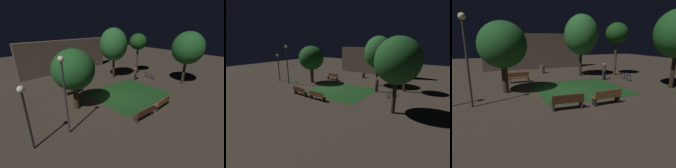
# 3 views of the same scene
# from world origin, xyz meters

# --- Properties ---
(ground_plane) EXTENTS (60.00, 60.00, 0.00)m
(ground_plane) POSITION_xyz_m (0.00, 0.00, 0.00)
(ground_plane) COLOR #3D3328
(grass_lawn) EXTENTS (6.68, 6.06, 0.01)m
(grass_lawn) POSITION_xyz_m (1.30, 0.19, 0.01)
(grass_lawn) COLOR #194219
(grass_lawn) RESTS_ON ground
(bench_back_row) EXTENTS (1.82, 0.57, 0.88)m
(bench_back_row) POSITION_xyz_m (-1.24, -3.67, 0.48)
(bench_back_row) COLOR #422314
(bench_back_row) RESTS_ON ground
(bench_by_lamp) EXTENTS (1.82, 0.54, 0.88)m
(bench_by_lamp) POSITION_xyz_m (1.24, -3.67, 0.48)
(bench_by_lamp) COLOR brown
(bench_by_lamp) RESTS_ON ground
(bench_front_right) EXTENTS (1.81, 0.51, 0.88)m
(bench_front_right) POSITION_xyz_m (-2.82, 4.01, 0.48)
(bench_front_right) COLOR #512D19
(bench_front_right) RESTS_ON ground
(tree_left_canopy) EXTENTS (3.40, 3.40, 6.19)m
(tree_left_canopy) POSITION_xyz_m (3.63, 4.97, 4.20)
(tree_left_canopy) COLOR #2D2116
(tree_left_canopy) RESTS_ON ground
(tree_tall_center) EXTENTS (2.28, 2.28, 5.44)m
(tree_tall_center) POSITION_xyz_m (7.28, 4.10, 4.32)
(tree_tall_center) COLOR #423021
(tree_tall_center) RESTS_ON ground
(tree_near_wall) EXTENTS (3.38, 3.38, 5.91)m
(tree_near_wall) POSITION_xyz_m (8.06, -2.20, 4.12)
(tree_near_wall) COLOR #2D2116
(tree_near_wall) RESTS_ON ground
(tree_right_canopy) EXTENTS (3.29, 3.29, 4.96)m
(tree_right_canopy) POSITION_xyz_m (-4.14, 1.04, 3.34)
(tree_right_canopy) COLOR #38281C
(tree_right_canopy) RESTS_ON ground
(lamp_post_plaza_west) EXTENTS (0.36, 0.36, 3.85)m
(lamp_post_plaza_west) POSITION_xyz_m (-8.27, -1.30, 2.68)
(lamp_post_plaza_west) COLOR black
(lamp_post_plaza_west) RESTS_ON ground
(lamp_post_plaza_east) EXTENTS (0.36, 0.36, 5.04)m
(lamp_post_plaza_east) POSITION_xyz_m (-6.12, -1.40, 3.37)
(lamp_post_plaza_east) COLOR #333338
(lamp_post_plaza_east) RESTS_ON ground
(trash_bin) EXTENTS (0.56, 0.56, 0.88)m
(trash_bin) POSITION_xyz_m (0.22, 7.84, 0.44)
(trash_bin) COLOR #4C4C4C
(trash_bin) RESTS_ON ground
(bicycle) EXTENTS (0.35, 1.71, 0.93)m
(bicycle) POSITION_xyz_m (6.75, 1.54, 0.34)
(bicycle) COLOR black
(bicycle) RESTS_ON ground
(pedestrian) EXTENTS (0.32, 0.32, 1.61)m
(pedestrian) POSITION_xyz_m (4.81, 2.27, 0.85)
(pedestrian) COLOR black
(pedestrian) RESTS_ON ground
(building_wall_backdrop) EXTENTS (12.95, 0.80, 4.50)m
(building_wall_backdrop) POSITION_xyz_m (0.34, 11.57, 2.25)
(building_wall_backdrop) COLOR brown
(building_wall_backdrop) RESTS_ON ground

